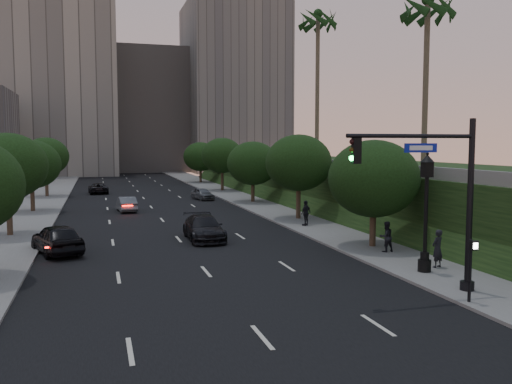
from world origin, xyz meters
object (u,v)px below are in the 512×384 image
object	(u,v)px
traffic_signal_mast	(446,204)
pedestrian_c	(306,213)
sedan_near_right	(204,228)
pedestrian_b	(386,237)
street_lamp	(426,218)
sedan_near_left	(57,239)
pedestrian_a	(437,248)
sedan_far_right	(203,194)
sedan_mid_left	(126,204)
sedan_far_left	(98,188)

from	to	relation	value
traffic_signal_mast	pedestrian_c	distance (m)	18.11
sedan_near_right	pedestrian_b	world-z (taller)	pedestrian_b
street_lamp	sedan_near_left	world-z (taller)	street_lamp
pedestrian_a	traffic_signal_mast	bearing A→B (deg)	36.77
sedan_far_right	sedan_near_right	bearing A→B (deg)	-113.00
sedan_mid_left	street_lamp	bearing A→B (deg)	108.23
street_lamp	sedan_mid_left	world-z (taller)	street_lamp
street_lamp	sedan_near_right	size ratio (longest dim) A/B	1.08
sedan_near_right	pedestrian_c	distance (m)	8.51
sedan_near_left	street_lamp	bearing A→B (deg)	131.07
sedan_near_left	sedan_far_left	world-z (taller)	sedan_near_left
traffic_signal_mast	street_lamp	distance (m)	3.63
sedan_mid_left	pedestrian_a	world-z (taller)	pedestrian_a
traffic_signal_mast	sedan_far_right	distance (m)	39.12
sedan_far_left	sedan_near_left	bearing A→B (deg)	82.55
sedan_far_left	pedestrian_a	distance (m)	48.37
sedan_near_right	pedestrian_b	size ratio (longest dim) A/B	3.13
traffic_signal_mast	pedestrian_c	size ratio (longest dim) A/B	3.88
sedan_mid_left	sedan_near_left	bearing A→B (deg)	70.47
pedestrian_a	sedan_far_right	bearing A→B (deg)	-104.15
street_lamp	pedestrian_a	distance (m)	1.99
sedan_far_right	pedestrian_b	xyz separation A→B (m)	(4.21, -31.14, 0.34)
sedan_near_left	sedan_near_right	distance (m)	8.71
traffic_signal_mast	sedan_far_left	world-z (taller)	traffic_signal_mast
street_lamp	traffic_signal_mast	bearing A→B (deg)	-111.45
sedan_mid_left	pedestrian_b	distance (m)	26.33
sedan_far_left	pedestrian_c	distance (m)	34.84
sedan_near_left	sedan_near_right	xyz separation A→B (m)	(8.51, 1.89, -0.07)
sedan_near_left	sedan_near_right	size ratio (longest dim) A/B	0.93
sedan_mid_left	sedan_near_right	xyz separation A→B (m)	(3.92, -15.96, 0.08)
sedan_near_right	sedan_far_right	xyz separation A→B (m)	(4.45, 23.97, -0.12)
street_lamp	pedestrian_a	world-z (taller)	street_lamp
street_lamp	sedan_far_right	world-z (taller)	street_lamp
sedan_near_right	sedan_far_right	world-z (taller)	sedan_near_right
pedestrian_a	pedestrian_c	world-z (taller)	pedestrian_a
sedan_mid_left	pedestrian_a	size ratio (longest dim) A/B	2.25
sedan_far_left	sedan_mid_left	bearing A→B (deg)	93.20
street_lamp	sedan_near_left	size ratio (longest dim) A/B	1.16
pedestrian_a	sedan_near_left	bearing A→B (deg)	-49.46
traffic_signal_mast	sedan_mid_left	world-z (taller)	traffic_signal_mast
street_lamp	pedestrian_b	distance (m)	4.89
pedestrian_a	pedestrian_b	size ratio (longest dim) A/B	1.09
sedan_near_right	pedestrian_a	world-z (taller)	pedestrian_a
traffic_signal_mast	pedestrian_c	world-z (taller)	traffic_signal_mast
sedan_near_left	pedestrian_a	bearing A→B (deg)	134.04
sedan_near_right	pedestrian_b	bearing A→B (deg)	-39.37
pedestrian_b	sedan_near_right	bearing A→B (deg)	-43.68
sedan_far_left	sedan_near_right	world-z (taller)	sedan_near_right
sedan_near_left	sedan_far_right	distance (m)	28.92
traffic_signal_mast	sedan_near_right	distance (m)	16.68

